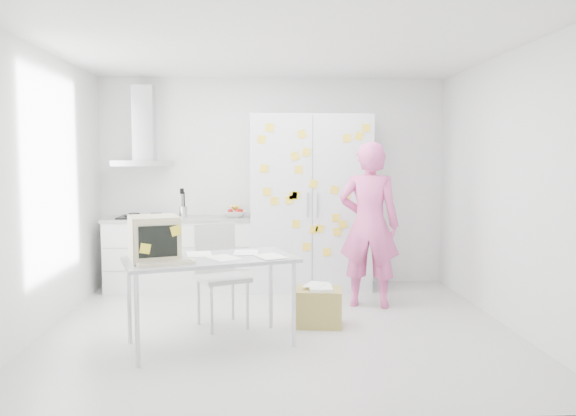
{
  "coord_description": "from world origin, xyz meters",
  "views": [
    {
      "loc": [
        -0.19,
        -5.4,
        1.65
      ],
      "look_at": [
        0.13,
        0.79,
        1.11
      ],
      "focal_mm": 35.0,
      "sensor_mm": 36.0,
      "label": 1
    }
  ],
  "objects_px": {
    "chair": "(219,268)",
    "cardboard_box": "(319,306)",
    "desk": "(175,248)",
    "person": "(369,225)"
  },
  "relations": [
    {
      "from": "desk",
      "to": "chair",
      "type": "relative_size",
      "value": 1.61
    },
    {
      "from": "person",
      "to": "cardboard_box",
      "type": "bearing_deg",
      "value": 62.83
    },
    {
      "from": "person",
      "to": "chair",
      "type": "distance_m",
      "value": 1.78
    },
    {
      "from": "desk",
      "to": "chair",
      "type": "distance_m",
      "value": 0.82
    },
    {
      "from": "chair",
      "to": "desk",
      "type": "bearing_deg",
      "value": -141.06
    },
    {
      "from": "chair",
      "to": "cardboard_box",
      "type": "xyz_separation_m",
      "value": [
        0.99,
        -0.07,
        -0.38
      ]
    },
    {
      "from": "chair",
      "to": "cardboard_box",
      "type": "bearing_deg",
      "value": -29.38
    },
    {
      "from": "desk",
      "to": "cardboard_box",
      "type": "distance_m",
      "value": 1.61
    },
    {
      "from": "desk",
      "to": "chair",
      "type": "bearing_deg",
      "value": 45.79
    },
    {
      "from": "person",
      "to": "chair",
      "type": "xyz_separation_m",
      "value": [
        -1.62,
        -0.63,
        -0.35
      ]
    }
  ]
}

